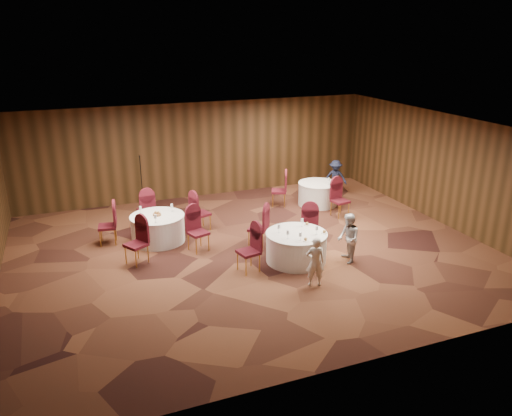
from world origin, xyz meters
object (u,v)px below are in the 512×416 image
object	(u,v)px
woman_b	(348,238)
mic_stand	(143,193)
table_right	(318,194)
woman_a	(315,262)
table_left	(158,228)
man_c	(335,178)
table_main	(296,247)

from	to	relation	value
woman_b	mic_stand	bearing A→B (deg)	-130.49
table_right	woman_a	size ratio (longest dim) A/B	1.12
table_right	woman_a	bearing A→B (deg)	-118.58
table_left	woman_b	distance (m)	5.08
table_left	table_right	bearing A→B (deg)	11.70
mic_stand	woman_b	world-z (taller)	mic_stand
mic_stand	woman_b	bearing A→B (deg)	-54.62
woman_b	man_c	distance (m)	5.38
man_c	table_left	bearing A→B (deg)	-132.23
woman_a	woman_b	distance (m)	1.55
table_right	table_main	bearing A→B (deg)	-124.85
man_c	mic_stand	bearing A→B (deg)	-156.15
table_right	man_c	distance (m)	1.29
woman_a	woman_b	size ratio (longest dim) A/B	0.93
man_c	table_right	bearing A→B (deg)	-113.70
table_main	woman_b	xyz separation A→B (m)	(1.16, -0.51, 0.25)
woman_a	man_c	world-z (taller)	man_c
table_left	table_right	distance (m)	5.57
table_left	mic_stand	distance (m)	2.77
mic_stand	man_c	world-z (taller)	mic_stand
table_main	woman_b	size ratio (longest dim) A/B	1.21
table_main	mic_stand	world-z (taller)	mic_stand
table_main	man_c	distance (m)	5.59
table_left	woman_b	bearing A→B (deg)	-35.83
table_left	mic_stand	bearing A→B (deg)	89.15
woman_b	man_c	xyz separation A→B (m)	(2.39, 4.82, -0.01)
table_right	woman_b	distance (m)	4.32
man_c	woman_b	bearing A→B (deg)	-84.50
table_left	woman_a	world-z (taller)	woman_a
table_right	man_c	world-z (taller)	man_c
table_left	man_c	bearing A→B (deg)	15.86
mic_stand	woman_a	xyz separation A→B (m)	(2.75, -6.53, 0.06)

